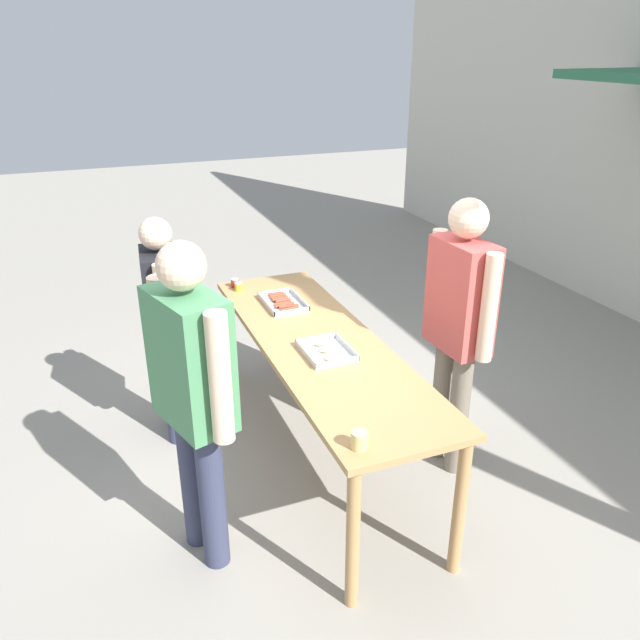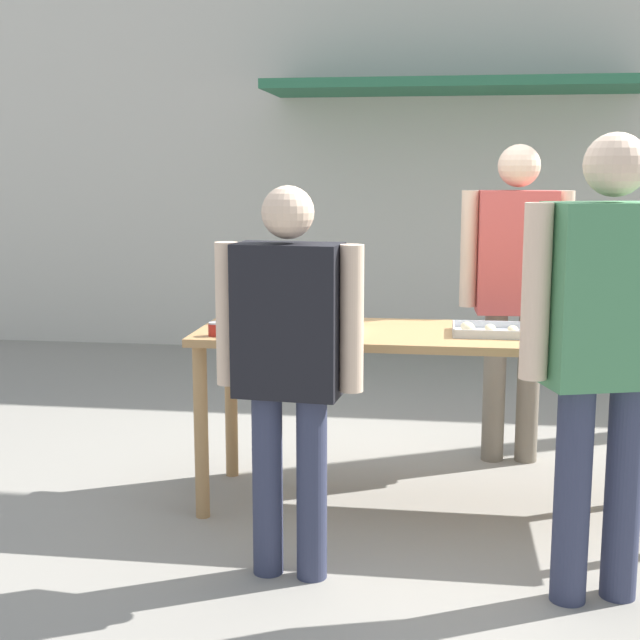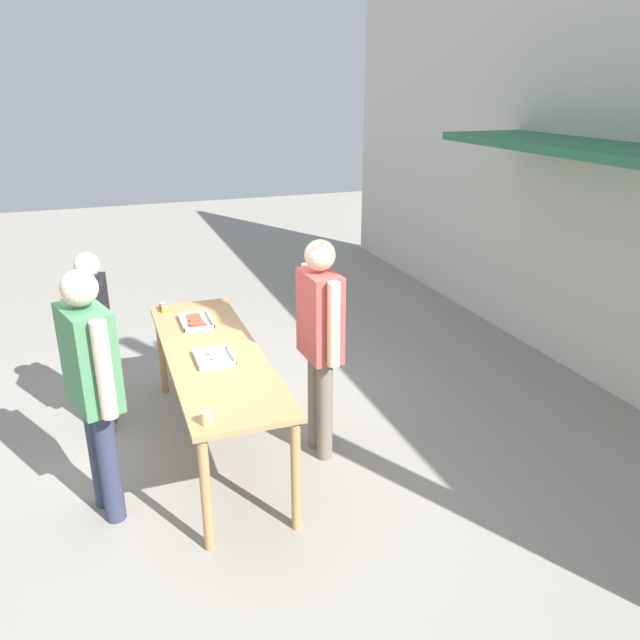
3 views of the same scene
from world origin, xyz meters
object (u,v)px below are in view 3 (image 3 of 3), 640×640
at_px(beer_cup, 207,418).
at_px(person_customer_with_cup, 92,377).
at_px(condiment_jar_ketchup, 164,309).
at_px(condiment_jar_mustard, 163,306).
at_px(food_tray_sausages, 196,322).
at_px(person_customer_holding_hotdog, 96,328).
at_px(food_tray_buns, 214,357).
at_px(person_server_behind_table, 320,331).

xyz_separation_m(beer_cup, person_customer_with_cup, (-0.57, -0.67, 0.14)).
height_order(condiment_jar_ketchup, beer_cup, beer_cup).
bearing_deg(condiment_jar_mustard, condiment_jar_ketchup, 3.37).
bearing_deg(food_tray_sausages, person_customer_holding_hotdog, -90.62).
relative_size(food_tray_buns, beer_cup, 4.01).
distance_m(condiment_jar_mustard, person_customer_with_cup, 1.84).
relative_size(condiment_jar_mustard, condiment_jar_ketchup, 1.00).
distance_m(person_server_behind_table, person_customer_with_cup, 1.73).
relative_size(beer_cup, person_customer_holding_hotdog, 0.06).
distance_m(condiment_jar_mustard, condiment_jar_ketchup, 0.09).
bearing_deg(condiment_jar_ketchup, person_customer_with_cup, -22.16).
bearing_deg(condiment_jar_mustard, food_tray_buns, 10.26).
distance_m(food_tray_sausages, condiment_jar_ketchup, 0.46).
xyz_separation_m(person_customer_holding_hotdog, person_customer_with_cup, (1.24, -0.04, 0.12)).
distance_m(food_tray_sausages, person_customer_with_cup, 1.53).
relative_size(person_server_behind_table, person_customer_holding_hotdog, 1.12).
xyz_separation_m(condiment_jar_ketchup, beer_cup, (2.20, 0.00, 0.01)).
relative_size(food_tray_sausages, person_customer_with_cup, 0.22).
distance_m(condiment_jar_mustard, beer_cup, 2.29).
bearing_deg(person_customer_with_cup, beer_cup, -147.71).
bearing_deg(beer_cup, food_tray_sausages, 172.85).
bearing_deg(food_tray_buns, person_server_behind_table, 77.34).
distance_m(food_tray_sausages, condiment_jar_mustard, 0.54).
xyz_separation_m(condiment_jar_mustard, person_customer_with_cup, (1.72, -0.66, 0.15)).
bearing_deg(condiment_jar_ketchup, person_customer_holding_hotdog, -58.40).
xyz_separation_m(food_tray_buns, condiment_jar_ketchup, (-1.22, -0.23, 0.02)).
height_order(food_tray_buns, beer_cup, beer_cup).
bearing_deg(food_tray_sausages, food_tray_buns, 0.12).
distance_m(food_tray_buns, person_customer_with_cup, 1.00).
height_order(food_tray_sausages, person_server_behind_table, person_server_behind_table).
distance_m(condiment_jar_ketchup, person_customer_holding_hotdog, 0.73).
xyz_separation_m(condiment_jar_mustard, person_customer_holding_hotdog, (0.47, -0.62, 0.03)).
relative_size(person_server_behind_table, person_customer_with_cup, 1.00).
bearing_deg(food_tray_buns, beer_cup, -13.18).
bearing_deg(person_customer_holding_hotdog, food_tray_buns, -129.07).
height_order(food_tray_sausages, condiment_jar_ketchup, condiment_jar_ketchup).
xyz_separation_m(food_tray_buns, person_server_behind_table, (0.19, 0.82, 0.18)).
bearing_deg(person_customer_with_cup, condiment_jar_mustard, -38.05).
bearing_deg(person_customer_with_cup, person_server_behind_table, -99.86).
xyz_separation_m(food_tray_buns, person_customer_with_cup, (0.40, -0.89, 0.17)).
bearing_deg(condiment_jar_ketchup, condiment_jar_mustard, -176.63).
xyz_separation_m(food_tray_sausages, person_server_behind_table, (1.02, 0.83, 0.18)).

